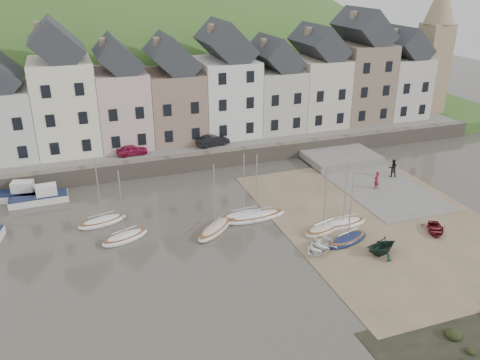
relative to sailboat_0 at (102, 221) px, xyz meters
name	(u,v)px	position (x,y,z in m)	size (l,w,h in m)	color
ground	(265,242)	(12.13, -7.47, -0.26)	(160.00, 160.00, 0.00)	#433E35
quay_land	(176,124)	(12.13, 24.53, 0.49)	(90.00, 30.00, 1.50)	#3B6026
quay_street	(198,145)	(12.13, 13.03, 1.29)	(70.00, 7.00, 0.10)	slate
seawall	(207,160)	(12.13, 9.53, 0.64)	(70.00, 1.20, 1.80)	slate
beach	(381,220)	(23.13, -7.47, -0.23)	(18.00, 26.00, 0.06)	brown
slipway	(369,180)	(27.13, 0.53, -0.20)	(8.00, 18.00, 0.12)	slate
hillside	(125,179)	(7.13, 52.53, -18.26)	(134.40, 84.00, 84.00)	#3B6026
townhouse_terrace	(203,88)	(13.89, 16.53, 7.06)	(61.05, 8.00, 13.93)	silver
church_spire	(435,42)	(46.68, 16.53, 10.79)	(4.00, 4.00, 18.00)	#997F60
sailboat_0	(102,221)	(0.00, 0.00, 0.00)	(4.52, 2.50, 6.32)	silver
sailboat_1	(125,237)	(1.49, -3.44, 0.00)	(4.31, 2.82, 6.32)	silver
sailboat_2	(215,229)	(8.83, -4.52, 0.00)	(4.59, 4.36, 6.32)	beige
sailboat_3	(244,216)	(11.91, -3.08, 0.00)	(4.57, 1.80, 6.32)	silver
sailboat_4	(256,217)	(12.86, -3.65, -0.01)	(5.68, 1.85, 6.32)	silver
sailboat_5	(348,239)	(18.41, -9.79, 0.00)	(4.46, 2.70, 6.32)	#141E3F
sailboat_6	(343,223)	(19.41, -7.31, 0.00)	(4.57, 1.68, 6.32)	silver
sailboat_7	(323,229)	(17.30, -7.66, 0.00)	(4.02, 2.48, 6.32)	beige
motorboat_0	(41,197)	(-5.05, 6.32, 0.32)	(5.36, 1.91, 1.70)	silver
motorboat_2	(17,194)	(-7.21, 7.80, 0.32)	(5.76, 2.87, 1.70)	silver
rowboat_white	(320,246)	(15.63, -10.23, 0.14)	(2.40, 3.36, 0.70)	white
rowboat_green	(382,246)	(19.88, -12.30, 0.53)	(2.42, 2.80, 1.48)	black
rowboat_red	(435,229)	(26.09, -10.90, 0.09)	(2.00, 2.80, 0.58)	maroon
person_red	(376,180)	(26.43, -1.71, 0.76)	(0.66, 0.43, 1.81)	maroon
person_dark	(393,168)	(29.81, 0.37, 0.82)	(0.93, 0.73, 1.92)	black
car_left	(132,150)	(4.45, 12.03, 1.90)	(1.33, 3.31, 1.13)	maroon
car_right	(213,140)	(13.62, 12.03, 1.96)	(1.32, 3.80, 1.25)	black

